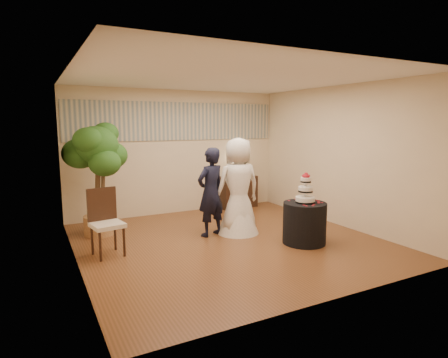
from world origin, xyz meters
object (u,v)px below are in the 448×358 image
bride (238,186)px  console (238,192)px  wedding_cake (306,188)px  table_lamp (238,164)px  cake_table (304,223)px  groom (211,192)px  side_chair (107,223)px  ficus_tree (97,178)px

bride → console: bearing=-117.9°
wedding_cake → table_lamp: table_lamp is taller
cake_table → console: console is taller
groom → console: (1.60, 1.81, -0.43)m
bride → table_lamp: size_ratio=3.10×
bride → console: bride is taller
table_lamp → side_chair: size_ratio=0.55×
cake_table → wedding_cake: (0.00, 0.00, 0.62)m
wedding_cake → side_chair: bearing=163.3°
cake_table → table_lamp: table_lamp is taller
cake_table → side_chair: 3.27m
bride → side_chair: (-2.41, -0.13, -0.37)m
console → ficus_tree: ficus_tree is taller
bride → cake_table: 1.39m
console → side_chair: side_chair is taller
bride → side_chair: size_ratio=1.71×
cake_table → side_chair: bearing=163.3°
cake_table → table_lamp: bearing=83.0°
cake_table → side_chair: (-3.12, 0.94, 0.17)m
groom → console: bearing=-148.3°
table_lamp → ficus_tree: bearing=-166.8°
bride → side_chair: bearing=4.6°
console → cake_table: bearing=-101.4°
bride → table_lamp: bride is taller
table_lamp → side_chair: table_lamp is taller
table_lamp → side_chair: bearing=-149.8°
side_chair → table_lamp: bearing=20.6°
bride → console: (1.08, 1.90, -0.51)m
wedding_cake → groom: bearing=136.9°
cake_table → ficus_tree: 3.81m
side_chair → console: bearing=20.6°
bride → cake_table: bearing=125.4°
ficus_tree → table_lamp: bearing=13.2°
bride → ficus_tree: ficus_tree is taller
wedding_cake → ficus_tree: 3.74m
table_lamp → side_chair: 4.07m
bride → wedding_cake: 1.28m
cake_table → bride: bearing=123.7°
bride → side_chair: 2.44m
groom → ficus_tree: bearing=-45.9°
console → side_chair: (-3.49, -2.03, 0.14)m
ficus_tree → groom: bearing=-29.1°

